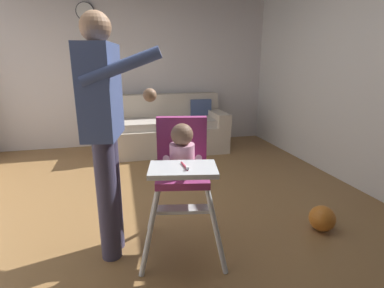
# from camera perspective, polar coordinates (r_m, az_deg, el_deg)

# --- Properties ---
(ground) EXTENTS (6.07, 6.83, 0.10)m
(ground) POSITION_cam_1_polar(r_m,az_deg,el_deg) (2.75, -6.69, -15.16)
(ground) COLOR olive
(wall_far) EXTENTS (5.27, 0.06, 2.52)m
(wall_far) POSITION_cam_1_polar(r_m,az_deg,el_deg) (5.00, -11.30, 14.28)
(wall_far) COLOR silver
(wall_far) RESTS_ON ground
(wall_right) EXTENTS (0.06, 5.83, 2.52)m
(wall_right) POSITION_cam_1_polar(r_m,az_deg,el_deg) (3.66, 30.45, 12.09)
(wall_right) COLOR silver
(wall_right) RESTS_ON ground
(couch) EXTENTS (1.94, 0.86, 0.86)m
(couch) POSITION_cam_1_polar(r_m,az_deg,el_deg) (4.64, -5.66, 2.85)
(couch) COLOR beige
(couch) RESTS_ON ground
(high_chair) EXTENTS (0.71, 0.80, 0.98)m
(high_chair) POSITION_cam_1_polar(r_m,az_deg,el_deg) (2.02, -1.94, -3.70)
(high_chair) COLOR silver
(high_chair) RESTS_ON ground
(adult_standing) EXTENTS (0.51, 0.56, 1.65)m
(adult_standing) POSITION_cam_1_polar(r_m,az_deg,el_deg) (2.01, -16.70, 3.07)
(adult_standing) COLOR #3E3B56
(adult_standing) RESTS_ON ground
(toy_ball) EXTENTS (0.21, 0.21, 0.21)m
(toy_ball) POSITION_cam_1_polar(r_m,az_deg,el_deg) (2.72, 24.11, -13.12)
(toy_ball) COLOR orange
(toy_ball) RESTS_ON ground
(wall_clock) EXTENTS (0.27, 0.04, 0.27)m
(wall_clock) POSITION_cam_1_polar(r_m,az_deg,el_deg) (5.02, -20.18, 23.16)
(wall_clock) COLOR white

